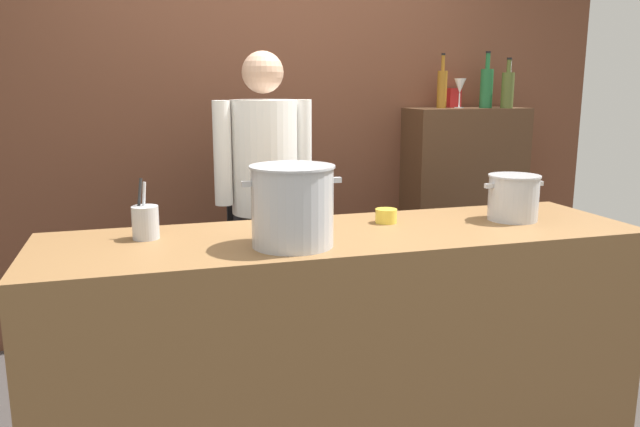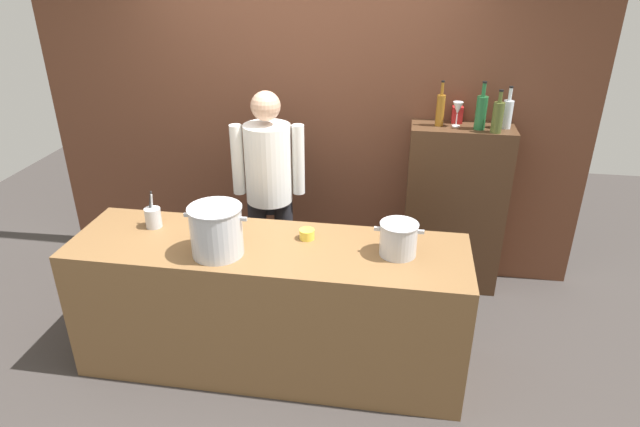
% 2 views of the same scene
% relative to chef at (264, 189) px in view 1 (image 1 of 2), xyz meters
% --- Properties ---
extents(brick_back_panel, '(4.40, 0.10, 3.00)m').
position_rel_chef_xyz_m(brick_back_panel, '(0.18, 0.61, 0.54)').
color(brick_back_panel, brown).
rests_on(brick_back_panel, ground_plane).
extents(prep_counter, '(2.46, 0.70, 0.90)m').
position_rel_chef_xyz_m(prep_counter, '(0.18, -0.79, -0.51)').
color(prep_counter, brown).
rests_on(prep_counter, ground_plane).
extents(bar_cabinet, '(0.76, 0.32, 1.35)m').
position_rel_chef_xyz_m(bar_cabinet, '(1.39, 0.40, -0.29)').
color(bar_cabinet, '#472D1C').
rests_on(bar_cabinet, ground_plane).
extents(chef, '(0.52, 0.38, 1.66)m').
position_rel_chef_xyz_m(chef, '(0.00, 0.00, 0.00)').
color(chef, black).
rests_on(chef, ground_plane).
extents(stockpot_large, '(0.38, 0.32, 0.30)m').
position_rel_chef_xyz_m(stockpot_large, '(-0.08, -0.93, 0.09)').
color(stockpot_large, '#B7BABF').
rests_on(stockpot_large, prep_counter).
extents(stockpot_small, '(0.29, 0.23, 0.20)m').
position_rel_chef_xyz_m(stockpot_small, '(0.97, -0.77, 0.04)').
color(stockpot_small, '#B7BABF').
rests_on(stockpot_small, prep_counter).
extents(utensil_crock, '(0.10, 0.10, 0.24)m').
position_rel_chef_xyz_m(utensil_crock, '(-0.61, -0.66, 0.00)').
color(utensil_crock, '#B7BABF').
rests_on(utensil_crock, prep_counter).
extents(butter_jar, '(0.10, 0.10, 0.06)m').
position_rel_chef_xyz_m(butter_jar, '(0.41, -0.66, -0.03)').
color(butter_jar, yellow).
rests_on(butter_jar, prep_counter).
extents(wine_bottle_green, '(0.08, 0.08, 0.35)m').
position_rel_chef_xyz_m(wine_bottle_green, '(1.50, 0.36, 0.52)').
color(wine_bottle_green, '#1E592D').
rests_on(wine_bottle_green, bar_cabinet).
extents(wine_bottle_clear, '(0.07, 0.07, 0.31)m').
position_rel_chef_xyz_m(wine_bottle_clear, '(1.69, 0.42, 0.50)').
color(wine_bottle_clear, silver).
rests_on(wine_bottle_clear, bar_cabinet).
extents(wine_bottle_amber, '(0.06, 0.06, 0.33)m').
position_rel_chef_xyz_m(wine_bottle_amber, '(1.21, 0.41, 0.51)').
color(wine_bottle_amber, '#8C5919').
rests_on(wine_bottle_amber, bar_cabinet).
extents(wine_bottle_olive, '(0.08, 0.08, 0.31)m').
position_rel_chef_xyz_m(wine_bottle_olive, '(1.61, 0.30, 0.50)').
color(wine_bottle_olive, '#475123').
rests_on(wine_bottle_olive, bar_cabinet).
extents(wine_glass_short, '(0.08, 0.08, 0.18)m').
position_rel_chef_xyz_m(wine_glass_short, '(1.33, 0.41, 0.52)').
color(wine_glass_short, silver).
rests_on(wine_glass_short, bar_cabinet).
extents(spice_tin_red, '(0.08, 0.08, 0.12)m').
position_rel_chef_xyz_m(spice_tin_red, '(1.35, 0.51, 0.45)').
color(spice_tin_red, red).
rests_on(spice_tin_red, bar_cabinet).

